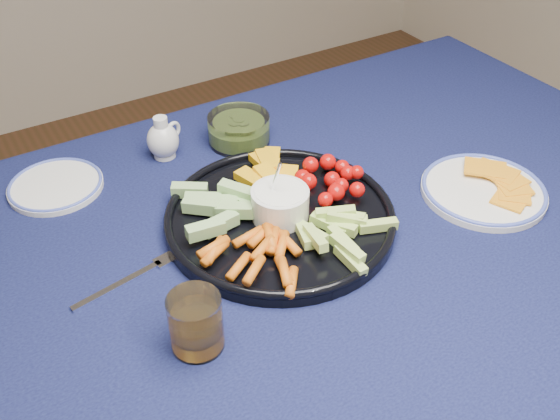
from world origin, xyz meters
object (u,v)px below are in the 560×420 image
dining_table (299,286)px  side_plate_extra (56,185)px  crudite_platter (278,214)px  creamer_pitcher (163,140)px  cheese_plate (484,189)px  juice_tumbler (196,325)px  pickle_bowl (239,131)px

dining_table → side_plate_extra: (-0.30, 0.38, 0.10)m
crudite_platter → side_plate_extra: bearing=134.8°
creamer_pitcher → dining_table: bearing=-77.8°
cheese_plate → juice_tumbler: size_ratio=2.56×
pickle_bowl → juice_tumbler: size_ratio=1.43×
pickle_bowl → side_plate_extra: (-0.37, 0.03, -0.02)m
juice_tumbler → pickle_bowl: bearing=55.6°
creamer_pitcher → crudite_platter: bearing=-74.5°
dining_table → creamer_pitcher: bearing=102.2°
crudite_platter → side_plate_extra: (-0.30, 0.31, -0.02)m
pickle_bowl → juice_tumbler: (-0.30, -0.44, 0.01)m
dining_table → cheese_plate: cheese_plate is taller
dining_table → juice_tumbler: 0.28m
creamer_pitcher → side_plate_extra: creamer_pitcher is taller
creamer_pitcher → juice_tumbler: (-0.15, -0.47, 0.00)m
crudite_platter → pickle_bowl: bearing=75.7°
pickle_bowl → side_plate_extra: bearing=175.0°
crudite_platter → creamer_pitcher: (-0.08, 0.30, 0.02)m
crudite_platter → creamer_pitcher: size_ratio=4.53×
juice_tumbler → cheese_plate: bearing=4.5°
dining_table → pickle_bowl: 0.37m
dining_table → juice_tumbler: bearing=-157.5°
crudite_platter → juice_tumbler: crudite_platter is taller
dining_table → crudite_platter: 0.13m
cheese_plate → juice_tumbler: juice_tumbler is taller
dining_table → side_plate_extra: side_plate_extra is taller
creamer_pitcher → pickle_bowl: 0.16m
pickle_bowl → side_plate_extra: size_ratio=0.73×
dining_table → crudite_platter: bearing=87.7°
dining_table → cheese_plate: (0.37, -0.05, 0.10)m
juice_tumbler → dining_table: bearing=22.5°
creamer_pitcher → pickle_bowl: bearing=-11.1°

